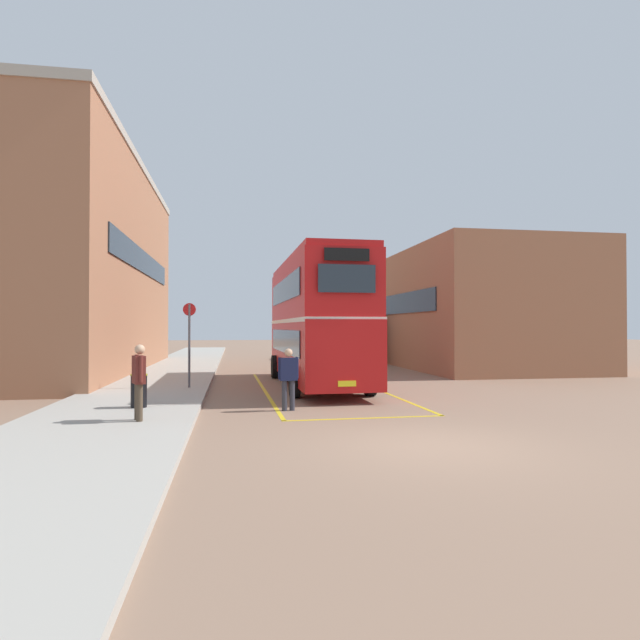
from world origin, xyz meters
TOP-DOWN VIEW (x-y plane):
  - ground_plane at (0.00, 14.40)m, footprint 135.60×135.60m
  - sidewalk_left at (-6.50, 16.80)m, footprint 4.00×57.60m
  - brick_building_left at (-11.41, 17.83)m, footprint 6.75×20.00m
  - depot_building_right at (9.57, 19.29)m, footprint 8.20×16.01m
  - double_decker_bus at (-0.57, 10.21)m, footprint 2.88×10.40m
  - single_deck_bus at (3.79, 25.82)m, footprint 2.74×10.03m
  - pedestrian_boarding at (-2.19, 4.51)m, footprint 0.55×0.28m
  - pedestrian_waiting_near at (-5.72, 2.80)m, footprint 0.37×0.54m
  - litter_bin at (-6.06, 4.80)m, footprint 0.43×0.43m
  - bus_stop_sign at (-5.15, 9.21)m, footprint 0.44×0.08m
  - bay_marking_yellow at (-0.55, 8.30)m, footprint 4.33×12.42m

SIDE VIEW (x-z plane):
  - ground_plane at x=0.00m, z-range 0.00..0.00m
  - bay_marking_yellow at x=-0.55m, z-range 0.00..0.01m
  - sidewalk_left at x=-6.50m, z-range 0.00..0.14m
  - litter_bin at x=-6.06m, z-range 0.14..1.01m
  - pedestrian_boarding at x=-2.19m, z-range 0.12..1.78m
  - pedestrian_waiting_near at x=-5.72m, z-range 0.27..1.97m
  - single_deck_bus at x=3.79m, z-range 0.13..3.15m
  - bus_stop_sign at x=-5.15m, z-range 0.42..3.34m
  - double_decker_bus at x=-0.57m, z-range 0.14..4.89m
  - depot_building_right at x=9.57m, z-range 0.00..6.41m
  - brick_building_left at x=-11.41m, z-range 0.00..10.32m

